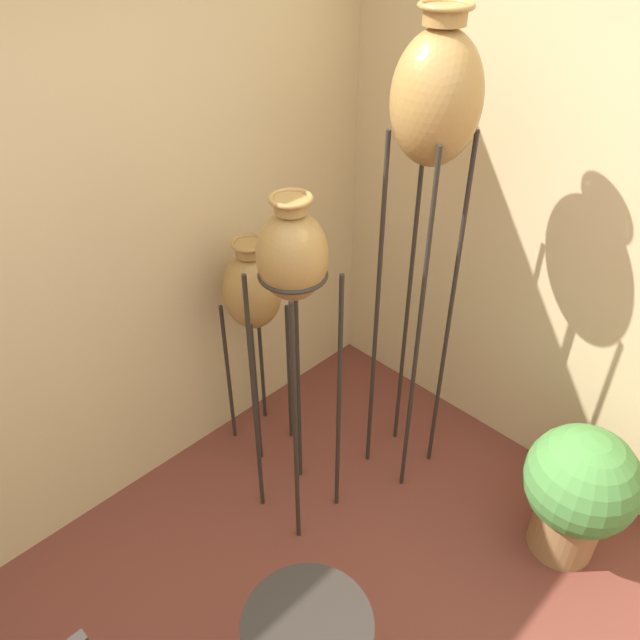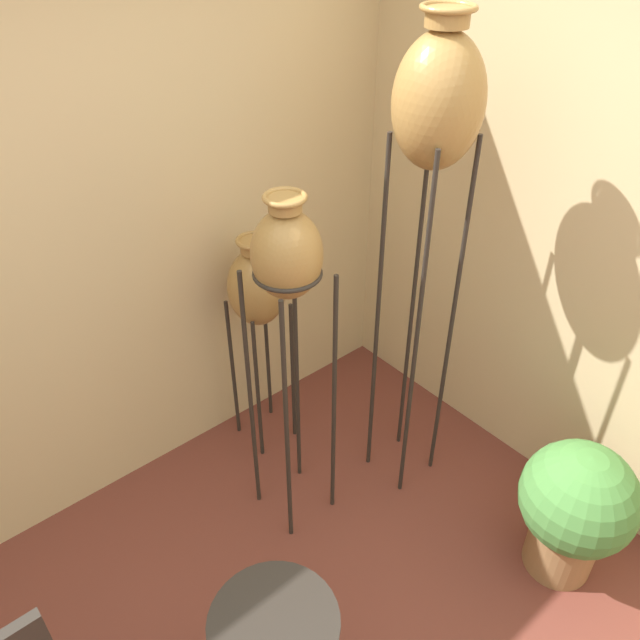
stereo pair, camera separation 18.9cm
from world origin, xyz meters
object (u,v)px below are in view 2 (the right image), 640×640
Objects in this scene: vase_stand_tall at (437,113)px; vase_stand_short at (257,290)px; vase_stand_medium at (287,266)px; potted_plant at (575,507)px.

vase_stand_short is at bearing 121.90° from vase_stand_tall.
vase_stand_medium is (-0.57, 0.16, -0.49)m from vase_stand_tall.
vase_stand_short is 1.77× the size of potted_plant.
vase_stand_medium is at bearing 164.09° from vase_stand_tall.
vase_stand_short is at bearing 108.97° from potted_plant.
vase_stand_medium reaches higher than vase_stand_short.
vase_stand_short is (-0.40, 0.64, -0.90)m from vase_stand_tall.
potted_plant is at bearing -56.07° from vase_stand_medium.
vase_stand_tall is at bearing -58.10° from vase_stand_short.
vase_stand_short is at bearing 70.00° from vase_stand_medium.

